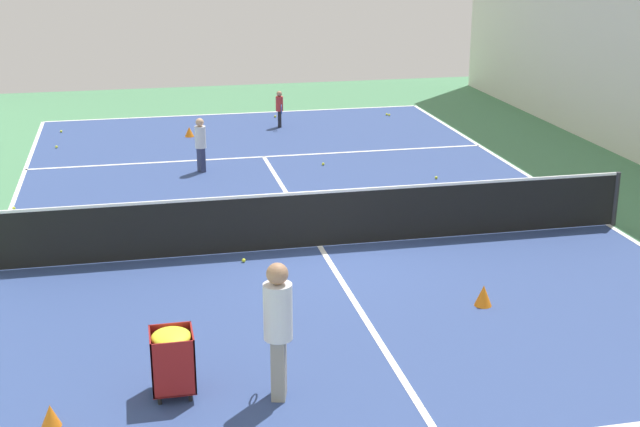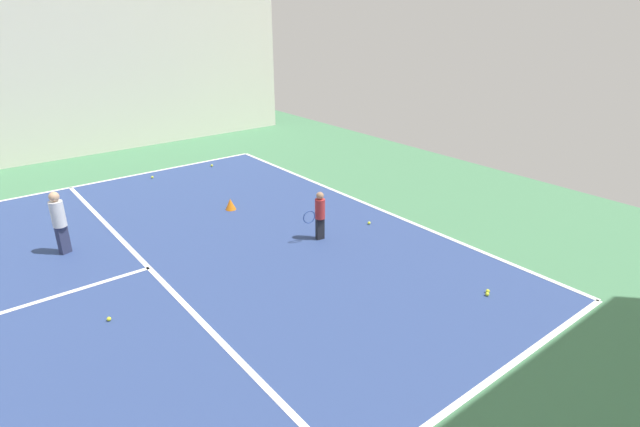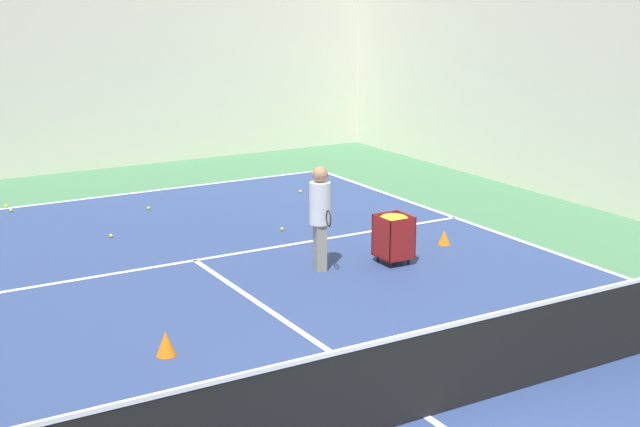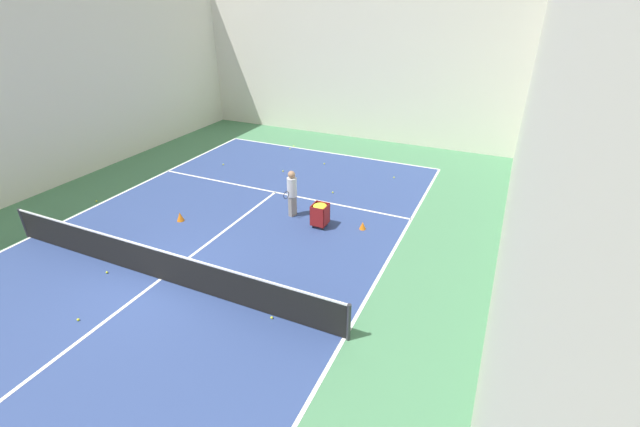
% 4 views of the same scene
% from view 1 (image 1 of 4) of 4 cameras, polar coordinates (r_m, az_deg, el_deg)
% --- Properties ---
extents(ground_plane, '(34.93, 34.93, 0.00)m').
position_cam_1_polar(ground_plane, '(16.43, -0.00, -2.15)').
color(ground_plane, '#477F56').
extents(court_playing_area, '(11.67, 24.66, 0.00)m').
position_cam_1_polar(court_playing_area, '(16.43, -0.00, -2.15)').
color(court_playing_area, navy).
rests_on(court_playing_area, ground).
extents(line_baseline_near, '(11.67, 0.10, 0.00)m').
position_cam_1_polar(line_baseline_near, '(28.17, -5.35, 6.39)').
color(line_baseline_near, white).
rests_on(line_baseline_near, ground).
extents(line_sideline_left, '(0.10, 24.66, 0.00)m').
position_cam_1_polar(line_sideline_left, '(18.50, 17.97, -0.70)').
color(line_sideline_left, white).
rests_on(line_sideline_left, ground).
extents(line_service_near, '(11.67, 0.10, 0.00)m').
position_cam_1_polar(line_service_near, '(22.81, -3.62, 3.65)').
color(line_service_near, white).
rests_on(line_service_near, ground).
extents(line_centre_service, '(0.10, 13.56, 0.00)m').
position_cam_1_polar(line_centre_service, '(16.43, -0.00, -2.13)').
color(line_centre_service, white).
rests_on(line_centre_service, ground).
extents(tennis_net, '(11.97, 0.10, 1.08)m').
position_cam_1_polar(tennis_net, '(16.25, -0.00, -0.30)').
color(tennis_net, '#2D2D33').
rests_on(tennis_net, ground).
extents(player_near_baseline, '(0.24, 0.55, 1.06)m').
position_cam_1_polar(player_near_baseline, '(26.04, -2.61, 6.85)').
color(player_near_baseline, black).
rests_on(player_near_baseline, ground).
extents(coach_at_net, '(0.45, 0.72, 1.81)m').
position_cam_1_polar(coach_at_net, '(11.00, -2.70, -6.93)').
color(coach_at_net, gray).
rests_on(coach_at_net, ground).
extents(child_midcourt, '(0.34, 0.34, 1.31)m').
position_cam_1_polar(child_midcourt, '(21.41, -7.66, 4.61)').
color(child_midcourt, '#2D3351').
rests_on(child_midcourt, ground).
extents(ball_cart, '(0.54, 0.58, 0.88)m').
position_cam_1_polar(ball_cart, '(11.37, -9.46, -8.63)').
color(ball_cart, maroon).
rests_on(ball_cart, ground).
extents(training_cone_0, '(0.24, 0.24, 0.28)m').
position_cam_1_polar(training_cone_0, '(11.26, -16.86, -12.27)').
color(training_cone_0, orange).
rests_on(training_cone_0, ground).
extents(training_cone_1, '(0.26, 0.26, 0.28)m').
position_cam_1_polar(training_cone_1, '(25.20, -8.37, 5.20)').
color(training_cone_1, orange).
rests_on(training_cone_1, ground).
extents(training_cone_2, '(0.27, 0.27, 0.34)m').
position_cam_1_polar(training_cone_2, '(14.14, 10.42, -5.18)').
color(training_cone_2, orange).
rests_on(training_cone_2, ground).
extents(tennis_ball_0, '(0.07, 0.07, 0.07)m').
position_cam_1_polar(tennis_ball_0, '(26.50, -16.24, 5.07)').
color(tennis_ball_0, yellow).
rests_on(tennis_ball_0, ground).
extents(tennis_ball_1, '(0.07, 0.07, 0.07)m').
position_cam_1_polar(tennis_ball_1, '(18.64, 0.46, 0.46)').
color(tennis_ball_1, yellow).
rests_on(tennis_ball_1, ground).
extents(tennis_ball_3, '(0.07, 0.07, 0.07)m').
position_cam_1_polar(tennis_ball_3, '(27.84, 4.29, 6.35)').
color(tennis_ball_3, yellow).
rests_on(tennis_ball_3, ground).
extents(tennis_ball_6, '(0.07, 0.07, 0.07)m').
position_cam_1_polar(tennis_ball_6, '(15.74, -4.91, -3.00)').
color(tennis_ball_6, yellow).
rests_on(tennis_ball_6, ground).
extents(tennis_ball_7, '(0.07, 0.07, 0.07)m').
position_cam_1_polar(tennis_ball_7, '(16.22, -13.57, -2.82)').
color(tennis_ball_7, yellow).
rests_on(tennis_ball_7, ground).
extents(tennis_ball_8, '(0.07, 0.07, 0.07)m').
position_cam_1_polar(tennis_ball_8, '(19.59, -19.01, 0.32)').
color(tennis_ball_8, yellow).
rests_on(tennis_ball_8, ground).
extents(tennis_ball_10, '(0.07, 0.07, 0.07)m').
position_cam_1_polar(tennis_ball_10, '(20.94, 7.45, 2.30)').
color(tennis_ball_10, yellow).
rests_on(tennis_ball_10, ground).
extents(tennis_ball_12, '(0.07, 0.07, 0.07)m').
position_cam_1_polar(tennis_ball_12, '(21.95, 0.20, 3.19)').
color(tennis_ball_12, yellow).
rests_on(tennis_ball_12, ground).
extents(tennis_ball_16, '(0.07, 0.07, 0.07)m').
position_cam_1_polar(tennis_ball_16, '(27.77, 4.45, 6.32)').
color(tennis_ball_16, yellow).
rests_on(tennis_ball_16, ground).
extents(tennis_ball_17, '(0.07, 0.07, 0.07)m').
position_cam_1_polar(tennis_ball_17, '(27.50, -2.88, 6.23)').
color(tennis_ball_17, yellow).
rests_on(tennis_ball_17, ground).
extents(tennis_ball_18, '(0.07, 0.07, 0.07)m').
position_cam_1_polar(tennis_ball_18, '(17.23, 5.17, -1.12)').
color(tennis_ball_18, yellow).
rests_on(tennis_ball_18, ground).
extents(tennis_ball_19, '(0.07, 0.07, 0.07)m').
position_cam_1_polar(tennis_ball_19, '(24.66, -16.51, 4.11)').
color(tennis_ball_19, yellow).
rests_on(tennis_ball_19, ground).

